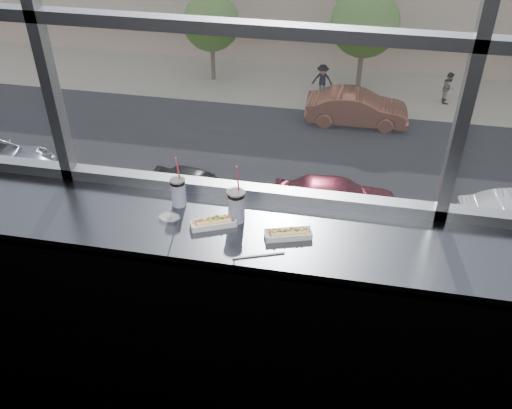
% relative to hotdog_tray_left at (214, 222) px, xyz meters
% --- Properties ---
extents(wall_back_lower, '(6.00, 0.00, 6.00)m').
position_rel_hotdog_tray_left_xyz_m(wall_back_lower, '(0.10, 0.29, -0.57)').
color(wall_back_lower, black).
rests_on(wall_back_lower, ground).
extents(counter, '(6.00, 0.55, 0.06)m').
position_rel_hotdog_tray_left_xyz_m(counter, '(0.10, 0.01, -0.05)').
color(counter, '#52555A').
rests_on(counter, ground).
extents(counter_fascia, '(6.00, 0.04, 1.04)m').
position_rel_hotdog_tray_left_xyz_m(counter_fascia, '(0.10, -0.24, -0.57)').
color(counter_fascia, '#52555A').
rests_on(counter_fascia, ground).
extents(hotdog_tray_left, '(0.23, 0.16, 0.06)m').
position_rel_hotdog_tray_left_xyz_m(hotdog_tray_left, '(0.00, 0.00, 0.00)').
color(hotdog_tray_left, white).
rests_on(hotdog_tray_left, counter).
extents(hotdog_tray_right, '(0.24, 0.14, 0.06)m').
position_rel_hotdog_tray_left_xyz_m(hotdog_tray_right, '(0.37, -0.02, 0.00)').
color(hotdog_tray_right, white).
rests_on(hotdog_tray_right, counter).
extents(soda_cup_left, '(0.08, 0.08, 0.30)m').
position_rel_hotdog_tray_left_xyz_m(soda_cup_left, '(-0.22, 0.14, 0.06)').
color(soda_cup_left, white).
rests_on(soda_cup_left, counter).
extents(soda_cup_right, '(0.09, 0.09, 0.33)m').
position_rel_hotdog_tray_left_xyz_m(soda_cup_right, '(0.10, 0.07, 0.08)').
color(soda_cup_right, white).
rests_on(soda_cup_right, counter).
extents(loose_straw, '(0.23, 0.09, 0.01)m').
position_rel_hotdog_tray_left_xyz_m(loose_straw, '(0.26, -0.18, -0.02)').
color(loose_straw, white).
rests_on(loose_straw, counter).
extents(wrapper, '(0.10, 0.07, 0.03)m').
position_rel_hotdog_tray_left_xyz_m(wrapper, '(-0.23, 0.01, -0.01)').
color(wrapper, silver).
rests_on(wrapper, counter).
extents(plaza_ground, '(120.00, 120.00, 0.00)m').
position_rel_hotdog_tray_left_xyz_m(plaza_ground, '(0.10, 43.79, -12.12)').
color(plaza_ground, gray).
rests_on(plaza_ground, ground).
extents(plaza_near, '(50.00, 14.00, 0.04)m').
position_rel_hotdog_tray_left_xyz_m(plaza_near, '(0.10, 7.29, -12.10)').
color(plaza_near, gray).
rests_on(plaza_near, plaza_ground).
extents(street_asphalt, '(80.00, 10.00, 0.06)m').
position_rel_hotdog_tray_left_xyz_m(street_asphalt, '(0.10, 20.29, -12.09)').
color(street_asphalt, black).
rests_on(street_asphalt, plaza_ground).
extents(far_sidewalk, '(80.00, 6.00, 0.04)m').
position_rel_hotdog_tray_left_xyz_m(far_sidewalk, '(0.10, 28.29, -12.10)').
color(far_sidewalk, gray).
rests_on(far_sidewalk, plaza_ground).
extents(car_far_b, '(2.98, 6.81, 2.25)m').
position_rel_hotdog_tray_left_xyz_m(car_far_b, '(0.69, 24.29, -10.94)').
color(car_far_b, brown).
rests_on(car_far_b, street_asphalt).
extents(car_near_c, '(3.28, 6.87, 2.22)m').
position_rel_hotdog_tray_left_xyz_m(car_near_c, '(0.24, 16.29, -10.95)').
color(car_near_c, maroon).
rests_on(car_near_c, street_asphalt).
extents(car_near_b, '(3.02, 5.75, 1.83)m').
position_rel_hotdog_tray_left_xyz_m(car_near_b, '(-5.42, 16.29, -11.15)').
color(car_near_b, black).
rests_on(car_near_b, street_asphalt).
extents(pedestrian_c, '(0.67, 0.90, 2.02)m').
position_rel_hotdog_tray_left_xyz_m(pedestrian_c, '(5.42, 27.74, -11.07)').
color(pedestrian_c, '#66605B').
rests_on(pedestrian_c, far_sidewalk).
extents(pedestrian_b, '(0.95, 0.71, 2.14)m').
position_rel_hotdog_tray_left_xyz_m(pedestrian_b, '(-1.33, 27.29, -11.01)').
color(pedestrian_b, '#66605B').
rests_on(pedestrian_b, far_sidewalk).
extents(tree_left, '(3.19, 3.19, 4.99)m').
position_rel_hotdog_tray_left_xyz_m(tree_left, '(-7.78, 28.29, -8.74)').
color(tree_left, '#47382B').
rests_on(tree_left, far_sidewalk).
extents(tree_center, '(3.67, 3.67, 5.74)m').
position_rel_hotdog_tray_left_xyz_m(tree_center, '(0.61, 28.29, -8.23)').
color(tree_center, '#47382B').
rests_on(tree_center, far_sidewalk).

